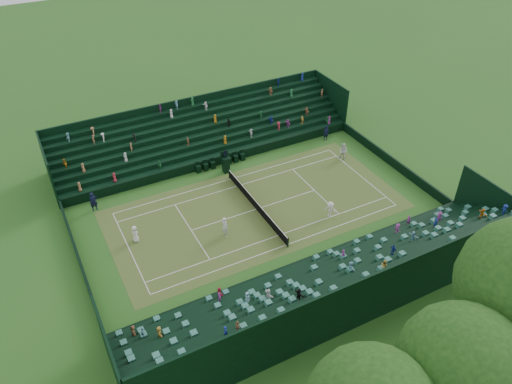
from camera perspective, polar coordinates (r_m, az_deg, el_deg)
ground at (r=46.02m, az=-0.00°, el=-2.00°), size 160.00×160.00×0.00m
court_surface at (r=46.01m, az=-0.00°, el=-2.00°), size 12.97×26.77×0.01m
perimeter_wall_north at (r=53.59m, az=15.25°, el=3.39°), size 17.17×0.20×1.00m
perimeter_wall_south at (r=42.55m, az=-19.49°, el=-7.54°), size 17.17×0.20×1.00m
perimeter_wall_east at (r=40.24m, az=5.67°, el=-8.11°), size 0.20×31.77×1.00m
perimeter_wall_west at (r=51.99m, az=-4.35°, el=3.60°), size 0.20×31.77×1.00m
north_grandstand at (r=37.19m, az=9.25°, el=-10.90°), size 6.60×32.00×4.90m
south_grandstand at (r=54.78m, az=-6.19°, el=6.61°), size 6.60×32.00×4.90m
tennis_net at (r=45.69m, az=-0.00°, el=-1.49°), size 11.67×0.10×1.06m
umpire_chair at (r=50.54m, az=-3.48°, el=3.36°), size 0.80×0.80×2.53m
courtside_chairs at (r=51.86m, az=-4.06°, el=3.41°), size 0.51×5.48×1.10m
player_near_west at (r=43.40m, az=-13.65°, el=-4.66°), size 0.78×0.51×1.60m
player_near_east at (r=42.64m, az=-3.57°, el=-3.99°), size 0.80×0.59×2.01m
player_far_west at (r=53.32m, az=9.95°, el=4.58°), size 1.13×1.03×1.88m
player_far_east at (r=45.23m, az=8.46°, el=-1.97°), size 1.18×1.13×1.60m
line_judge_north at (r=56.54m, az=8.01°, el=6.69°), size 0.46×0.66×1.75m
line_judge_south at (r=47.75m, az=-18.08°, el=-1.05°), size 0.52×0.73×1.89m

